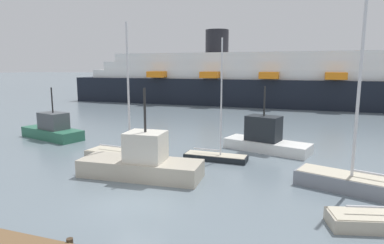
{
  "coord_description": "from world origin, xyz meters",
  "views": [
    {
      "loc": [
        7.86,
        -13.87,
        6.75
      ],
      "look_at": [
        0.0,
        8.87,
        2.68
      ],
      "focal_mm": 30.97,
      "sensor_mm": 36.0,
      "label": 1
    }
  ],
  "objects_px": {
    "sailboat_1": "(125,153)",
    "fishing_boat_2": "(142,162)",
    "cruise_ship": "(301,81)",
    "sailboat_2": "(362,182)",
    "fishing_boat_0": "(265,138)",
    "sailboat_3": "(216,155)",
    "fishing_boat_1": "(53,129)"
  },
  "relations": [
    {
      "from": "sailboat_1",
      "to": "fishing_boat_2",
      "type": "xyz_separation_m",
      "value": [
        3.1,
        -3.22,
        0.5
      ]
    },
    {
      "from": "fishing_boat_2",
      "to": "cruise_ship",
      "type": "height_order",
      "value": "cruise_ship"
    },
    {
      "from": "sailboat_2",
      "to": "cruise_ship",
      "type": "distance_m",
      "value": 41.08
    },
    {
      "from": "sailboat_1",
      "to": "cruise_ship",
      "type": "xyz_separation_m",
      "value": [
        11.39,
        39.02,
        3.75
      ]
    },
    {
      "from": "sailboat_1",
      "to": "fishing_boat_2",
      "type": "relative_size",
      "value": 1.27
    },
    {
      "from": "cruise_ship",
      "to": "sailboat_2",
      "type": "bearing_deg",
      "value": -84.49
    },
    {
      "from": "sailboat_2",
      "to": "cruise_ship",
      "type": "xyz_separation_m",
      "value": [
        -4.11,
        40.72,
        3.59
      ]
    },
    {
      "from": "fishing_boat_0",
      "to": "cruise_ship",
      "type": "distance_m",
      "value": 33.4
    },
    {
      "from": "sailboat_1",
      "to": "sailboat_3",
      "type": "relative_size",
      "value": 1.12
    },
    {
      "from": "sailboat_1",
      "to": "sailboat_3",
      "type": "height_order",
      "value": "sailboat_1"
    },
    {
      "from": "sailboat_3",
      "to": "fishing_boat_2",
      "type": "height_order",
      "value": "sailboat_3"
    },
    {
      "from": "fishing_boat_0",
      "to": "sailboat_2",
      "type": "bearing_deg",
      "value": 144.56
    },
    {
      "from": "fishing_boat_1",
      "to": "cruise_ship",
      "type": "height_order",
      "value": "cruise_ship"
    },
    {
      "from": "sailboat_1",
      "to": "fishing_boat_2",
      "type": "distance_m",
      "value": 4.49
    },
    {
      "from": "sailboat_1",
      "to": "cruise_ship",
      "type": "height_order",
      "value": "cruise_ship"
    },
    {
      "from": "sailboat_2",
      "to": "sailboat_3",
      "type": "distance_m",
      "value": 9.76
    },
    {
      "from": "fishing_boat_1",
      "to": "cruise_ship",
      "type": "distance_m",
      "value": 41.25
    },
    {
      "from": "fishing_boat_0",
      "to": "fishing_boat_2",
      "type": "relative_size",
      "value": 0.93
    },
    {
      "from": "fishing_boat_2",
      "to": "sailboat_3",
      "type": "bearing_deg",
      "value": 53.08
    },
    {
      "from": "sailboat_2",
      "to": "fishing_boat_2",
      "type": "relative_size",
      "value": 1.54
    },
    {
      "from": "fishing_boat_1",
      "to": "sailboat_2",
      "type": "bearing_deg",
      "value": 2.97
    },
    {
      "from": "sailboat_1",
      "to": "fishing_boat_0",
      "type": "relative_size",
      "value": 1.37
    },
    {
      "from": "sailboat_3",
      "to": "cruise_ship",
      "type": "distance_m",
      "value": 37.68
    },
    {
      "from": "fishing_boat_1",
      "to": "cruise_ship",
      "type": "relative_size",
      "value": 0.08
    },
    {
      "from": "sailboat_2",
      "to": "fishing_boat_1",
      "type": "relative_size",
      "value": 1.67
    },
    {
      "from": "sailboat_2",
      "to": "sailboat_3",
      "type": "xyz_separation_m",
      "value": [
        -9.08,
        3.57,
        -0.21
      ]
    },
    {
      "from": "sailboat_1",
      "to": "sailboat_2",
      "type": "bearing_deg",
      "value": -1.48
    },
    {
      "from": "sailboat_1",
      "to": "cruise_ship",
      "type": "bearing_deg",
      "value": 78.52
    },
    {
      "from": "sailboat_3",
      "to": "cruise_ship",
      "type": "xyz_separation_m",
      "value": [
        4.97,
        37.15,
        3.8
      ]
    },
    {
      "from": "sailboat_2",
      "to": "fishing_boat_0",
      "type": "relative_size",
      "value": 1.66
    },
    {
      "from": "sailboat_2",
      "to": "fishing_boat_1",
      "type": "height_order",
      "value": "sailboat_2"
    },
    {
      "from": "fishing_boat_0",
      "to": "fishing_boat_2",
      "type": "bearing_deg",
      "value": 70.66
    }
  ]
}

